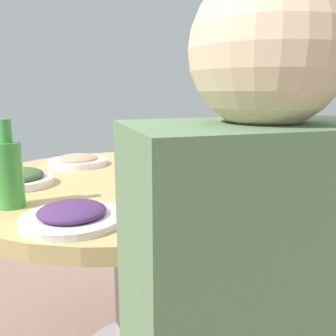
{
  "coord_description": "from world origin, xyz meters",
  "views": [
    {
      "loc": [
        -0.02,
        -1.25,
        1.05
      ],
      "look_at": [
        0.13,
        -0.05,
        0.79
      ],
      "focal_mm": 38.26,
      "sensor_mm": 36.0,
      "label": 1
    }
  ],
  "objects": [
    {
      "name": "tea_cup_near",
      "position": [
        -0.49,
        0.18,
        0.77
      ],
      "size": [
        0.06,
        0.06,
        0.06
      ],
      "primitive_type": "cylinder",
      "color": "#3C509C",
      "rests_on": "round_dining_table"
    },
    {
      "name": "round_dining_table",
      "position": [
        0.0,
        0.0,
        0.62
      ],
      "size": [
        1.16,
        1.16,
        0.74
      ],
      "color": "#99999E",
      "rests_on": "ground"
    },
    {
      "name": "rice_bowl",
      "position": [
        0.3,
        0.09,
        0.79
      ],
      "size": [
        0.26,
        0.26,
        0.1
      ],
      "color": "#B2B5BA",
      "rests_on": "round_dining_table"
    },
    {
      "name": "green_bottle",
      "position": [
        -0.32,
        -0.28,
        0.84
      ],
      "size": [
        0.07,
        0.07,
        0.24
      ],
      "color": "#3D8F38",
      "rests_on": "round_dining_table"
    },
    {
      "name": "tea_cup_far",
      "position": [
        0.49,
        -0.17,
        0.78
      ],
      "size": [
        0.07,
        0.07,
        0.07
      ],
      "primitive_type": "cylinder",
      "color": "white",
      "rests_on": "round_dining_table"
    },
    {
      "name": "dish_greens",
      "position": [
        -0.37,
        -0.05,
        0.77
      ],
      "size": [
        0.23,
        0.23,
        0.06
      ],
      "color": "white",
      "rests_on": "round_dining_table"
    },
    {
      "name": "dish_tofu_braise",
      "position": [
        0.09,
        0.38,
        0.76
      ],
      "size": [
        0.2,
        0.2,
        0.04
      ],
      "color": "silver",
      "rests_on": "round_dining_table"
    },
    {
      "name": "dish_eggplant",
      "position": [
        -0.15,
        -0.42,
        0.76
      ],
      "size": [
        0.24,
        0.24,
        0.05
      ],
      "color": "silver",
      "rests_on": "round_dining_table"
    },
    {
      "name": "diner_left",
      "position": [
        0.15,
        -0.83,
        0.75
      ],
      "size": [
        0.38,
        0.39,
        0.76
      ],
      "color": "#2D333D",
      "rests_on": "stool_for_diner_left"
    },
    {
      "name": "dish_shrimp",
      "position": [
        -0.21,
        0.26,
        0.76
      ],
      "size": [
        0.24,
        0.24,
        0.05
      ],
      "color": "white",
      "rests_on": "round_dining_table"
    },
    {
      "name": "soup_bowl",
      "position": [
        0.23,
        -0.31,
        0.77
      ],
      "size": [
        0.28,
        0.3,
        0.07
      ],
      "color": "white",
      "rests_on": "round_dining_table"
    }
  ]
}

